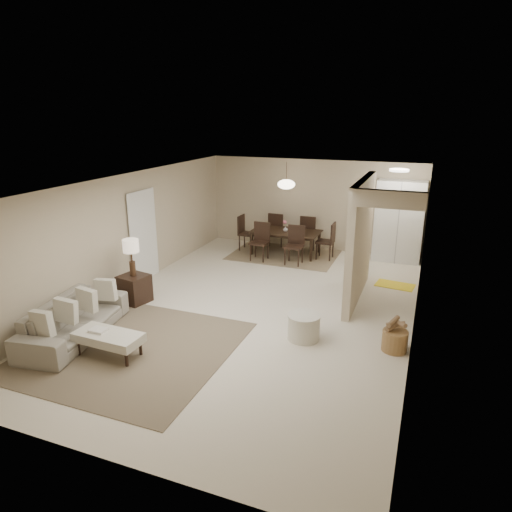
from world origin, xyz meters
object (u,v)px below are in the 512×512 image
at_px(ottoman_bench, 108,338).
at_px(round_pouf, 304,327).
at_px(pantry_cabinet, 399,222).
at_px(side_table, 134,289).
at_px(sofa, 74,320).
at_px(dining_table, 285,243).
at_px(wicker_basket, 395,341).

xyz_separation_m(ottoman_bench, round_pouf, (2.75, 1.67, -0.09)).
height_order(pantry_cabinet, side_table, pantry_cabinet).
distance_m(sofa, side_table, 1.66).
relative_size(pantry_cabinet, side_table, 3.64).
bearing_deg(round_pouf, pantry_cabinet, 77.79).
bearing_deg(side_table, round_pouf, -4.52).
xyz_separation_m(pantry_cabinet, dining_table, (-2.88, -0.53, -0.73)).
relative_size(round_pouf, wicker_basket, 1.38).
xyz_separation_m(pantry_cabinet, side_table, (-4.75, -4.77, -0.76)).
bearing_deg(round_pouf, sofa, -159.66).
relative_size(round_pouf, dining_table, 0.31).
distance_m(round_pouf, wicker_basket, 1.50).
distance_m(sofa, wicker_basket, 5.42).
xyz_separation_m(round_pouf, wicker_basket, (1.50, 0.14, -0.05)).
bearing_deg(side_table, dining_table, 66.17).
bearing_deg(wicker_basket, dining_table, 126.75).
distance_m(ottoman_bench, round_pouf, 3.22).
xyz_separation_m(pantry_cabinet, wicker_basket, (0.40, -4.92, -0.87)).
height_order(ottoman_bench, round_pouf, round_pouf).
bearing_deg(dining_table, ottoman_bench, -98.43).
distance_m(pantry_cabinet, sofa, 8.06).
bearing_deg(pantry_cabinet, wicker_basket, -85.35).
xyz_separation_m(sofa, round_pouf, (3.70, 1.37, -0.11)).
bearing_deg(pantry_cabinet, round_pouf, -102.21).
xyz_separation_m(side_table, dining_table, (1.87, 4.24, 0.04)).
relative_size(sofa, dining_table, 1.22).
relative_size(side_table, round_pouf, 1.01).
relative_size(pantry_cabinet, sofa, 0.93).
relative_size(ottoman_bench, round_pouf, 1.97).
relative_size(side_table, wicker_basket, 1.40).
xyz_separation_m(side_table, wicker_basket, (5.15, -0.15, -0.11)).
bearing_deg(pantry_cabinet, side_table, -134.85).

